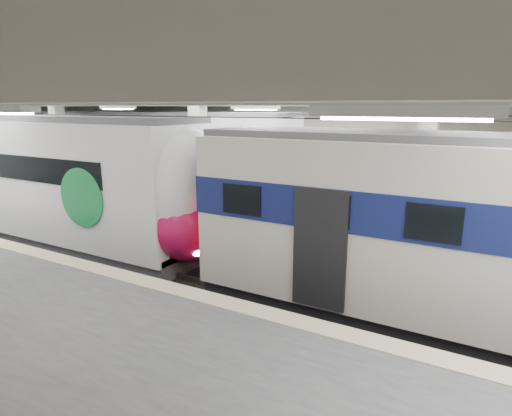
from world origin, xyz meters
The scene contains 4 objects.
station_hall centered at (0.00, -1.74, 3.24)m, with size 36.00×24.00×5.75m.
modern_emu centered at (-6.46, 0.00, 2.30)m, with size 14.62×3.02×4.68m.
older_rer centered at (6.90, 0.00, 2.33)m, with size 13.44×2.97×4.44m.
far_train centered at (-8.00, 5.50, 2.45)m, with size 15.06×3.42×4.74m.
Camera 1 is at (6.76, -9.92, 4.99)m, focal length 30.00 mm.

